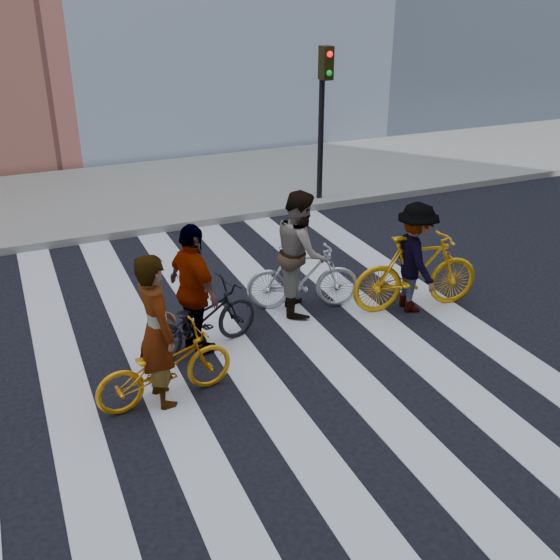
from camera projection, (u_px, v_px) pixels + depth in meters
ground at (201, 368)px, 8.39m from camera, size 100.00×100.00×0.00m
sidewalk_far at (101, 198)px, 14.60m from camera, size 100.00×5.00×0.15m
zebra_crosswalk at (201, 368)px, 8.38m from camera, size 8.25×10.00×0.01m
traffic_signal at (323, 99)px, 13.45m from camera, size 0.22×0.42×3.33m
bike_yellow_left at (165, 367)px, 7.60m from camera, size 1.72×0.78×0.88m
bike_silver_mid at (303, 277)px, 9.71m from camera, size 1.75×0.98×1.01m
bike_yellow_right at (416, 272)px, 9.68m from camera, size 2.03×0.87×1.18m
bike_dark_rear at (200, 320)px, 8.60m from camera, size 1.86×1.05×0.92m
rider_left at (157, 331)px, 7.37m from camera, size 0.52×0.73×1.87m
rider_mid at (300, 252)px, 9.52m from camera, size 0.94×1.07×1.85m
rider_right at (415, 258)px, 9.56m from camera, size 0.79×1.16×1.66m
rider_rear at (194, 291)px, 8.40m from camera, size 0.70×1.13×1.79m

